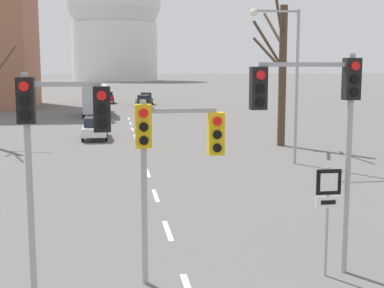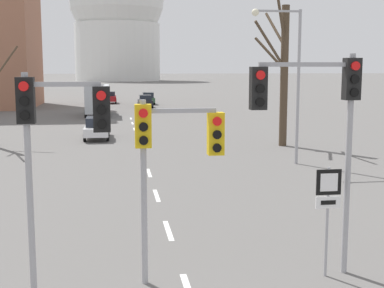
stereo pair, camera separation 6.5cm
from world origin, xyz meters
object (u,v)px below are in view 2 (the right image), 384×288
(traffic_signal_near_right, at_px, (319,108))
(sedan_near_right, at_px, (148,98))
(sedan_near_left, at_px, (97,128))
(sedan_far_left, at_px, (145,101))
(street_lamp_right, at_px, (289,69))
(sedan_mid_centre, at_px, (109,97))
(delivery_truck, at_px, (98,99))
(route_sign_post, at_px, (328,202))
(traffic_signal_centre_tall, at_px, (170,146))
(traffic_signal_near_left, at_px, (54,128))

(traffic_signal_near_right, height_order, sedan_near_right, traffic_signal_near_right)
(sedan_near_left, bearing_deg, sedan_far_left, 79.95)
(street_lamp_right, distance_m, sedan_near_right, 45.71)
(sedan_mid_centre, distance_m, sedan_far_left, 9.72)
(sedan_near_right, relative_size, delivery_truck, 0.59)
(delivery_truck, bearing_deg, sedan_far_left, 62.50)
(sedan_near_right, height_order, delivery_truck, delivery_truck)
(route_sign_post, bearing_deg, sedan_mid_centre, 95.10)
(traffic_signal_centre_tall, xyz_separation_m, street_lamp_right, (7.47, 14.21, 1.66))
(sedan_mid_centre, bearing_deg, sedan_near_right, -26.91)
(traffic_signal_centre_tall, relative_size, street_lamp_right, 0.54)
(street_lamp_right, bearing_deg, traffic_signal_near_left, -124.45)
(street_lamp_right, bearing_deg, sedan_mid_centre, 101.06)
(route_sign_post, distance_m, sedan_near_left, 26.40)
(route_sign_post, height_order, sedan_mid_centre, route_sign_post)
(traffic_signal_near_left, xyz_separation_m, sedan_near_left, (0.03, 25.75, -2.86))
(street_lamp_right, height_order, sedan_near_left, street_lamp_right)
(traffic_signal_centre_tall, xyz_separation_m, sedan_mid_centre, (-1.91, 62.15, -2.35))
(traffic_signal_near_right, xyz_separation_m, route_sign_post, (0.23, -0.16, -2.18))
(street_lamp_right, bearing_deg, traffic_signal_centre_tall, -117.72)
(traffic_signal_near_right, xyz_separation_m, sedan_mid_centre, (-5.34, 62.19, -3.16))
(delivery_truck, bearing_deg, sedan_mid_centre, 87.09)
(traffic_signal_near_right, relative_size, delivery_truck, 0.73)
(route_sign_post, distance_m, sedan_far_left, 53.72)
(traffic_signal_near_right, bearing_deg, delivery_truck, 98.31)
(traffic_signal_centre_tall, relative_size, sedan_near_right, 0.99)
(street_lamp_right, bearing_deg, delivery_truck, 109.67)
(street_lamp_right, height_order, sedan_far_left, street_lamp_right)
(traffic_signal_near_right, xyz_separation_m, delivery_truck, (-6.31, 43.18, -2.28))
(traffic_signal_centre_tall, distance_m, sedan_near_right, 59.68)
(sedan_near_left, distance_m, sedan_near_right, 34.56)
(traffic_signal_near_left, distance_m, route_sign_post, 6.42)
(sedan_mid_centre, bearing_deg, sedan_near_left, -90.85)
(route_sign_post, bearing_deg, street_lamp_right, 75.22)
(traffic_signal_near_right, bearing_deg, sedan_near_right, 90.20)
(sedan_near_left, bearing_deg, traffic_signal_near_right, -77.00)
(traffic_signal_centre_tall, height_order, route_sign_post, traffic_signal_centre_tall)
(delivery_truck, bearing_deg, street_lamp_right, -70.33)
(traffic_signal_near_left, height_order, street_lamp_right, street_lamp_right)
(sedan_near_right, height_order, sedan_far_left, sedan_near_right)
(route_sign_post, bearing_deg, sedan_near_right, 90.42)
(traffic_signal_centre_tall, bearing_deg, delivery_truck, 93.81)
(sedan_mid_centre, bearing_deg, sedan_far_left, -62.93)
(traffic_signal_centre_tall, relative_size, route_sign_post, 1.60)
(delivery_truck, bearing_deg, traffic_signal_centre_tall, -86.19)
(traffic_signal_centre_tall, height_order, traffic_signal_near_left, traffic_signal_near_left)
(route_sign_post, relative_size, delivery_truck, 0.36)
(traffic_signal_centre_tall, relative_size, sedan_far_left, 1.07)
(sedan_near_right, relative_size, sedan_far_left, 1.09)
(route_sign_post, height_order, street_lamp_right, street_lamp_right)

